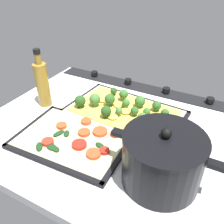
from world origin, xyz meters
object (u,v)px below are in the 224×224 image
at_px(baking_tray_back, 73,140).
at_px(baking_tray_front, 124,114).
at_px(broccoli_pizza, 123,109).
at_px(cooking_pot, 162,159).
at_px(oil_bottle, 42,83).
at_px(veggie_pizza_back, 74,138).

bearing_deg(baking_tray_back, baking_tray_front, -110.93).
bearing_deg(broccoli_pizza, cooking_pot, 133.93).
bearing_deg(broccoli_pizza, baking_tray_back, 70.34).
relative_size(baking_tray_front, oil_bottle, 1.94).
xyz_separation_m(baking_tray_front, veggie_pizza_back, (0.07, 0.19, 0.01)).
distance_m(veggie_pizza_back, cooking_pot, 0.27).
xyz_separation_m(baking_tray_front, baking_tray_back, (0.07, 0.20, 0.00)).
bearing_deg(oil_bottle, broccoli_pizza, -165.66).
height_order(cooking_pot, oil_bottle, oil_bottle).
bearing_deg(baking_tray_front, veggie_pizza_back, 70.44).
distance_m(broccoli_pizza, veggie_pizza_back, 0.20).
distance_m(baking_tray_front, cooking_pot, 0.30).
relative_size(baking_tray_front, baking_tray_back, 1.22).
height_order(baking_tray_front, oil_bottle, oil_bottle).
xyz_separation_m(baking_tray_back, cooking_pot, (-0.27, 0.02, 0.06)).
bearing_deg(baking_tray_back, broccoli_pizza, -109.66).
bearing_deg(veggie_pizza_back, oil_bottle, -29.57).
xyz_separation_m(baking_tray_front, cooking_pot, (-0.20, 0.21, 0.06)).
bearing_deg(cooking_pot, baking_tray_front, -47.21).
distance_m(broccoli_pizza, baking_tray_back, 0.21).
distance_m(baking_tray_front, oil_bottle, 0.30).
bearing_deg(baking_tray_back, veggie_pizza_back, -169.21).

